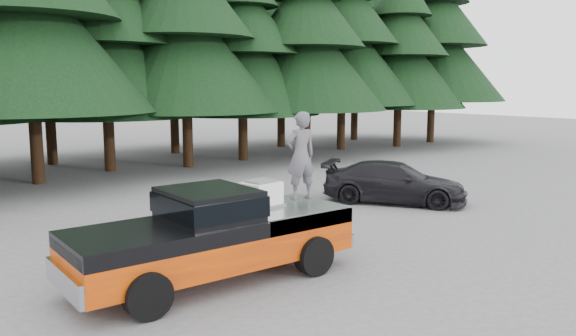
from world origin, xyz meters
TOP-DOWN VIEW (x-y plane):
  - ground at (0.00, 0.00)m, footprint 120.00×120.00m
  - pickup_truck at (-1.09, 0.20)m, footprint 6.00×2.04m
  - truck_cab at (-1.19, 0.20)m, footprint 1.66×1.90m
  - air_compressor at (0.24, 0.42)m, footprint 0.86×0.76m
  - man_on_bed at (1.45, 0.55)m, footprint 0.81×0.59m
  - parked_car at (7.65, 3.22)m, footprint 4.29×5.04m

SIDE VIEW (x-z plane):
  - ground at x=0.00m, z-range 0.00..0.00m
  - pickup_truck at x=-1.09m, z-range 0.00..1.33m
  - parked_car at x=7.65m, z-range 0.00..1.39m
  - air_compressor at x=0.24m, z-range 1.33..1.86m
  - truck_cab at x=-1.19m, z-range 1.33..1.92m
  - man_on_bed at x=1.45m, z-range 1.33..3.36m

